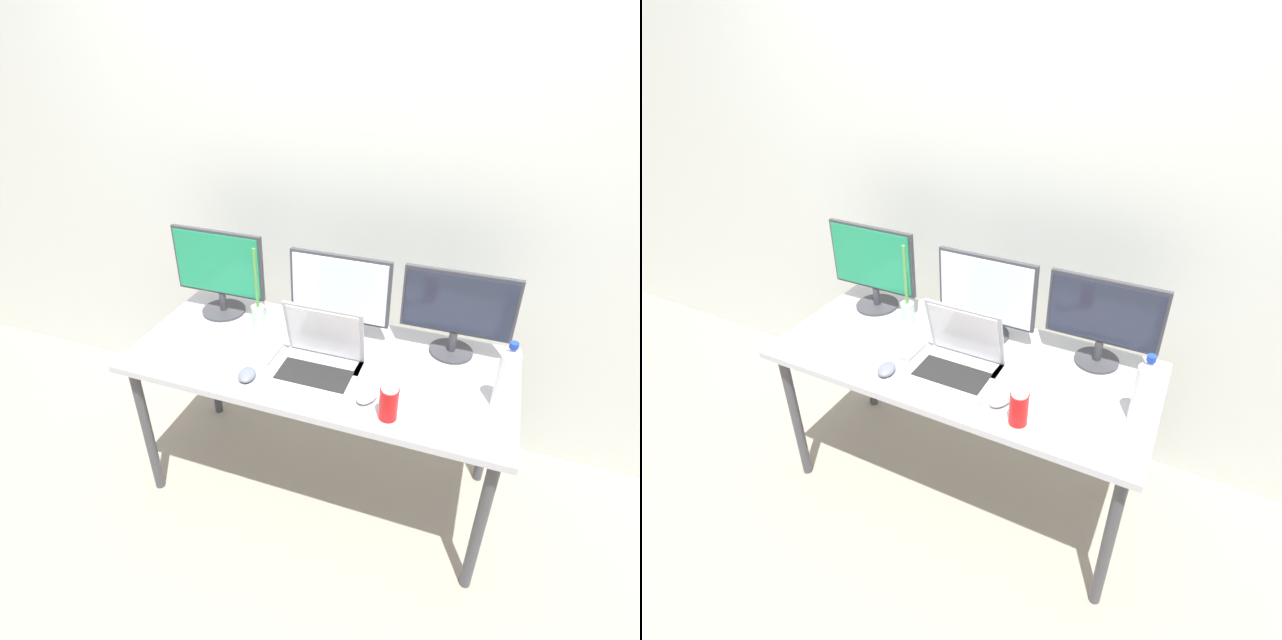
{
  "view_description": "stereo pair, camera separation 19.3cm",
  "coord_description": "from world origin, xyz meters",
  "views": [
    {
      "loc": [
        0.56,
        -1.55,
        1.94
      ],
      "look_at": [
        0.0,
        0.0,
        0.92
      ],
      "focal_mm": 28.0,
      "sensor_mm": 36.0,
      "label": 1
    },
    {
      "loc": [
        0.74,
        -1.47,
        1.94
      ],
      "look_at": [
        0.0,
        0.0,
        0.92
      ],
      "focal_mm": 28.0,
      "sensor_mm": 36.0,
      "label": 2
    }
  ],
  "objects": [
    {
      "name": "keyboard_aux",
      "position": [
        0.38,
        -0.04,
        0.75
      ],
      "size": [
        0.44,
        0.14,
        0.02
      ],
      "primitive_type": "cube",
      "rotation": [
        0.0,
        0.0,
        -0.05
      ],
      "color": "#B2B2B7",
      "rests_on": "work_desk"
    },
    {
      "name": "monitor_left",
      "position": [
        -0.55,
        0.19,
        0.96
      ],
      "size": [
        0.43,
        0.2,
        0.4
      ],
      "color": "#38383D",
      "rests_on": "work_desk"
    },
    {
      "name": "water_bottle",
      "position": [
        0.7,
        -0.06,
        0.87
      ],
      "size": [
        0.07,
        0.07,
        0.27
      ],
      "color": "silver",
      "rests_on": "work_desk"
    },
    {
      "name": "monitor_right",
      "position": [
        0.5,
        0.22,
        0.94
      ],
      "size": [
        0.44,
        0.18,
        0.37
      ],
      "color": "#38383D",
      "rests_on": "work_desk"
    },
    {
      "name": "wall_back",
      "position": [
        0.0,
        0.59,
        1.3
      ],
      "size": [
        7.0,
        0.08,
        2.6
      ],
      "primitive_type": "cube",
      "color": "silver",
      "rests_on": "ground"
    },
    {
      "name": "monitor_center",
      "position": [
        0.02,
        0.19,
        0.93
      ],
      "size": [
        0.43,
        0.21,
        0.38
      ],
      "color": "#38383D",
      "rests_on": "work_desk"
    },
    {
      "name": "laptop_silver",
      "position": [
        0.03,
        -0.09,
        0.8
      ],
      "size": [
        0.32,
        0.26,
        0.27
      ],
      "color": "#B7B7BC",
      "rests_on": "work_desk"
    },
    {
      "name": "mouse_by_laptop",
      "position": [
        0.25,
        -0.19,
        0.76
      ],
      "size": [
        0.1,
        0.12,
        0.04
      ],
      "primitive_type": "ellipsoid",
      "rotation": [
        0.0,
        0.0,
        -0.35
      ],
      "color": "silver",
      "rests_on": "work_desk"
    },
    {
      "name": "ground_plane",
      "position": [
        0.0,
        0.0,
        0.0
      ],
      "size": [
        16.0,
        16.0,
        0.0
      ],
      "primitive_type": "plane",
      "color": "gray"
    },
    {
      "name": "soda_can_near_keyboard",
      "position": [
        0.34,
        -0.25,
        0.8
      ],
      "size": [
        0.07,
        0.07,
        0.13
      ],
      "color": "red",
      "rests_on": "work_desk"
    },
    {
      "name": "work_desk",
      "position": [
        0.0,
        0.0,
        0.67
      ],
      "size": [
        1.55,
        0.68,
        0.74
      ],
      "color": "#424247",
      "rests_on": "ground"
    },
    {
      "name": "bamboo_vase",
      "position": [
        -0.33,
        0.12,
        0.82
      ],
      "size": [
        0.06,
        0.06,
        0.38
      ],
      "color": "#B2D1B7",
      "rests_on": "work_desk"
    },
    {
      "name": "mouse_by_keyboard",
      "position": [
        -0.22,
        -0.22,
        0.76
      ],
      "size": [
        0.08,
        0.1,
        0.03
      ],
      "primitive_type": "ellipsoid",
      "rotation": [
        0.0,
        0.0,
        0.2
      ],
      "color": "slate",
      "rests_on": "work_desk"
    },
    {
      "name": "keyboard_main",
      "position": [
        -0.38,
        -0.06,
        0.75
      ],
      "size": [
        0.43,
        0.15,
        0.02
      ],
      "primitive_type": "cube",
      "rotation": [
        0.0,
        0.0,
        -0.02
      ],
      "color": "#B2B2B7",
      "rests_on": "work_desk"
    }
  ]
}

